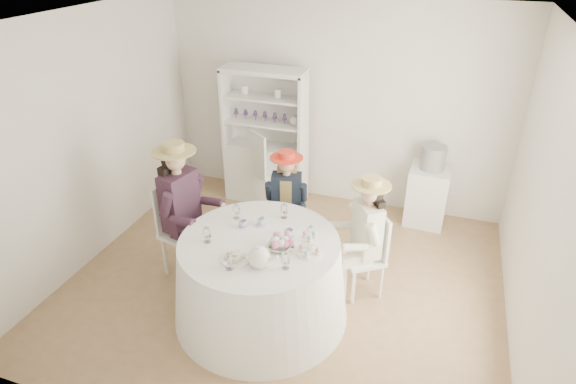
% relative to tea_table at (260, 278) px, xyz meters
% --- Properties ---
extents(ground, '(4.50, 4.50, 0.00)m').
position_rel_tea_table_xyz_m(ground, '(0.06, 0.54, -0.43)').
color(ground, olive).
rests_on(ground, ground).
extents(ceiling, '(4.50, 4.50, 0.00)m').
position_rel_tea_table_xyz_m(ceiling, '(0.06, 0.54, 2.27)').
color(ceiling, white).
rests_on(ceiling, wall_back).
extents(wall_back, '(4.50, 0.00, 4.50)m').
position_rel_tea_table_xyz_m(wall_back, '(0.06, 2.54, 0.92)').
color(wall_back, silver).
rests_on(wall_back, ground).
extents(wall_front, '(4.50, 0.00, 4.50)m').
position_rel_tea_table_xyz_m(wall_front, '(0.06, -1.46, 0.92)').
color(wall_front, silver).
rests_on(wall_front, ground).
extents(wall_left, '(0.00, 4.50, 4.50)m').
position_rel_tea_table_xyz_m(wall_left, '(-2.19, 0.54, 0.92)').
color(wall_left, silver).
rests_on(wall_left, ground).
extents(wall_right, '(0.00, 4.50, 4.50)m').
position_rel_tea_table_xyz_m(wall_right, '(2.31, 0.54, 0.92)').
color(wall_right, silver).
rests_on(wall_right, ground).
extents(tea_table, '(1.69, 1.69, 0.86)m').
position_rel_tea_table_xyz_m(tea_table, '(0.00, 0.00, 0.00)').
color(tea_table, white).
rests_on(tea_table, ground).
extents(hutch, '(1.18, 0.64, 1.85)m').
position_rel_tea_table_xyz_m(hutch, '(-0.79, 2.21, 0.23)').
color(hutch, silver).
rests_on(hutch, ground).
extents(side_table, '(0.51, 0.51, 0.76)m').
position_rel_tea_table_xyz_m(side_table, '(1.38, 2.29, -0.05)').
color(side_table, silver).
rests_on(side_table, ground).
extents(hatbox, '(0.33, 0.33, 0.30)m').
position_rel_tea_table_xyz_m(hatbox, '(1.38, 2.29, 0.48)').
color(hatbox, black).
rests_on(hatbox, side_table).
extents(guest_left, '(0.61, 0.58, 1.54)m').
position_rel_tea_table_xyz_m(guest_left, '(-1.01, 0.37, 0.44)').
color(guest_left, silver).
rests_on(guest_left, ground).
extents(guest_mid, '(0.48, 0.51, 1.28)m').
position_rel_tea_table_xyz_m(guest_mid, '(-0.10, 1.07, 0.30)').
color(guest_mid, silver).
rests_on(guest_mid, ground).
extents(guest_right, '(0.57, 0.54, 1.34)m').
position_rel_tea_table_xyz_m(guest_right, '(0.86, 0.64, 0.33)').
color(guest_right, silver).
rests_on(guest_right, ground).
extents(spare_chair, '(0.62, 0.62, 1.08)m').
position_rel_tea_table_xyz_m(spare_chair, '(-0.74, 2.04, 0.15)').
color(spare_chair, silver).
rests_on(spare_chair, ground).
extents(teacup_a, '(0.10, 0.10, 0.06)m').
position_rel_tea_table_xyz_m(teacup_a, '(-0.23, 0.17, 0.46)').
color(teacup_a, white).
rests_on(teacup_a, tea_table).
extents(teacup_b, '(0.10, 0.10, 0.07)m').
position_rel_tea_table_xyz_m(teacup_b, '(-0.08, 0.26, 0.47)').
color(teacup_b, white).
rests_on(teacup_b, tea_table).
extents(teacup_c, '(0.10, 0.10, 0.07)m').
position_rel_tea_table_xyz_m(teacup_c, '(0.24, 0.16, 0.47)').
color(teacup_c, white).
rests_on(teacup_c, tea_table).
extents(flower_bowl, '(0.22, 0.22, 0.05)m').
position_rel_tea_table_xyz_m(flower_bowl, '(0.22, -0.08, 0.46)').
color(flower_bowl, white).
rests_on(flower_bowl, tea_table).
extents(flower_arrangement, '(0.18, 0.18, 0.07)m').
position_rel_tea_table_xyz_m(flower_arrangement, '(0.23, -0.05, 0.52)').
color(flower_arrangement, pink).
rests_on(flower_arrangement, tea_table).
extents(table_teapot, '(0.27, 0.19, 0.20)m').
position_rel_tea_table_xyz_m(table_teapot, '(0.14, -0.34, 0.52)').
color(table_teapot, white).
rests_on(table_teapot, tea_table).
extents(sandwich_plate, '(0.27, 0.27, 0.06)m').
position_rel_tea_table_xyz_m(sandwich_plate, '(-0.09, -0.32, 0.45)').
color(sandwich_plate, white).
rests_on(sandwich_plate, tea_table).
extents(cupcake_stand, '(0.23, 0.23, 0.21)m').
position_rel_tea_table_xyz_m(cupcake_stand, '(0.49, -0.03, 0.51)').
color(cupcake_stand, white).
rests_on(cupcake_stand, tea_table).
extents(stemware_set, '(0.96, 1.00, 0.15)m').
position_rel_tea_table_xyz_m(stemware_set, '(-0.00, 0.00, 0.51)').
color(stemware_set, white).
rests_on(stemware_set, tea_table).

